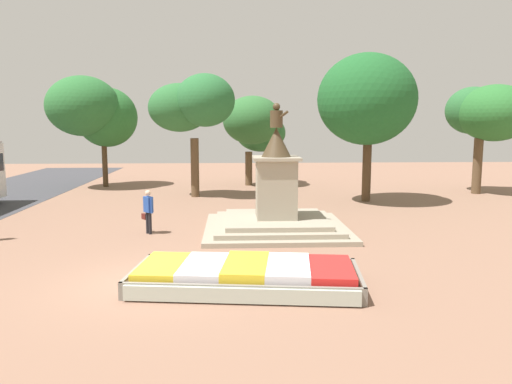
{
  "coord_description": "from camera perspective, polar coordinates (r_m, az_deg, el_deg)",
  "views": [
    {
      "loc": [
        2.36,
        -13.14,
        4.33
      ],
      "look_at": [
        3.16,
        4.05,
        1.9
      ],
      "focal_mm": 35.0,
      "sensor_mm": 36.0,
      "label": 1
    }
  ],
  "objects": [
    {
      "name": "park_tree_behind_statue",
      "position": [
        28.75,
        -7.23,
        9.89
      ],
      "size": [
        4.95,
        3.99,
        6.98
      ],
      "color": "brown",
      "rests_on": "ground_plane"
    },
    {
      "name": "ground_plane",
      "position": [
        14.03,
        -12.41,
        -10.12
      ],
      "size": [
        78.59,
        78.59,
        0.0
      ],
      "primitive_type": "plane",
      "color": "#8C6651"
    },
    {
      "name": "statue_monument",
      "position": [
        19.9,
        2.29,
        -1.66
      ],
      "size": [
        5.63,
        5.63,
        5.05
      ],
      "color": "gray",
      "rests_on": "ground_plane"
    },
    {
      "name": "park_tree_mid_canopy",
      "position": [
        33.97,
        -0.05,
        7.64
      ],
      "size": [
        4.33,
        5.03,
        6.03
      ],
      "color": "brown",
      "rests_on": "ground_plane"
    },
    {
      "name": "park_tree_far_left",
      "position": [
        27.37,
        12.67,
        10.25
      ],
      "size": [
        5.15,
        5.29,
        7.86
      ],
      "color": "#4C3823",
      "rests_on": "ground_plane"
    },
    {
      "name": "pedestrian_with_handbag",
      "position": [
        19.74,
        -12.23,
        -1.93
      ],
      "size": [
        0.54,
        0.6,
        1.72
      ],
      "color": "black",
      "rests_on": "ground_plane"
    },
    {
      "name": "park_tree_far_right",
      "position": [
        34.5,
        -18.06,
        8.77
      ],
      "size": [
        5.56,
        5.24,
        7.24
      ],
      "color": "#4C3823",
      "rests_on": "ground_plane"
    },
    {
      "name": "flower_planter",
      "position": [
        13.33,
        -1.11,
        -9.58
      ],
      "size": [
        6.27,
        3.44,
        0.66
      ],
      "color": "#38281C",
      "rests_on": "ground_plane"
    },
    {
      "name": "park_tree_street_side",
      "position": [
        33.15,
        24.97,
        8.21
      ],
      "size": [
        4.59,
        4.79,
        6.5
      ],
      "color": "brown",
      "rests_on": "ground_plane"
    }
  ]
}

